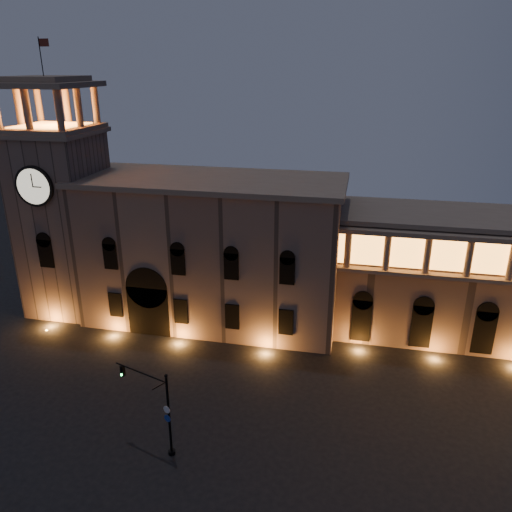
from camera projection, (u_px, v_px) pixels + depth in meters
name	position (u px, v px, depth m)	size (l,w,h in m)	color
ground	(163.00, 438.00, 42.26)	(160.00, 160.00, 0.00)	black
government_building	(211.00, 251.00, 59.54)	(30.80, 12.80, 17.60)	#7A5F50
clock_tower	(63.00, 214.00, 60.93)	(9.80, 9.80, 32.40)	#7A5F50
colonnade_wing	(512.00, 279.00, 55.21)	(40.60, 11.50, 14.50)	brown
traffic_light	(160.00, 409.00, 39.54)	(5.32, 2.04, 7.65)	black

